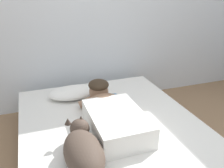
# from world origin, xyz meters

# --- Properties ---
(ground_plane) EXTENTS (12.79, 12.79, 0.00)m
(ground_plane) POSITION_xyz_m (0.00, 0.00, 0.00)
(ground_plane) COLOR #8C6B4C
(back_wall) EXTENTS (4.40, 0.12, 2.50)m
(back_wall) POSITION_xyz_m (-0.00, 1.45, 1.25)
(back_wall) COLOR silver
(back_wall) RESTS_ON ground
(bed) EXTENTS (1.58, 2.02, 0.33)m
(bed) POSITION_xyz_m (-0.34, 0.25, 0.16)
(bed) COLOR gray
(bed) RESTS_ON ground
(pillow) EXTENTS (0.52, 0.32, 0.11)m
(pillow) POSITION_xyz_m (-0.55, 0.91, 0.39)
(pillow) COLOR white
(pillow) RESTS_ON bed
(person_lying) EXTENTS (0.43, 0.92, 0.27)m
(person_lying) POSITION_xyz_m (-0.35, 0.28, 0.44)
(person_lying) COLOR white
(person_lying) RESTS_ON bed
(dog) EXTENTS (0.26, 0.57, 0.21)m
(dog) POSITION_xyz_m (-0.68, -0.12, 0.43)
(dog) COLOR #4C3D33
(dog) RESTS_ON bed
(coffee_cup) EXTENTS (0.12, 0.09, 0.07)m
(coffee_cup) POSITION_xyz_m (-0.18, 0.66, 0.37)
(coffee_cup) COLOR teal
(coffee_cup) RESTS_ON bed
(cell_phone) EXTENTS (0.07, 0.14, 0.01)m
(cell_phone) POSITION_xyz_m (-0.43, -0.08, 0.34)
(cell_phone) COLOR black
(cell_phone) RESTS_ON bed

